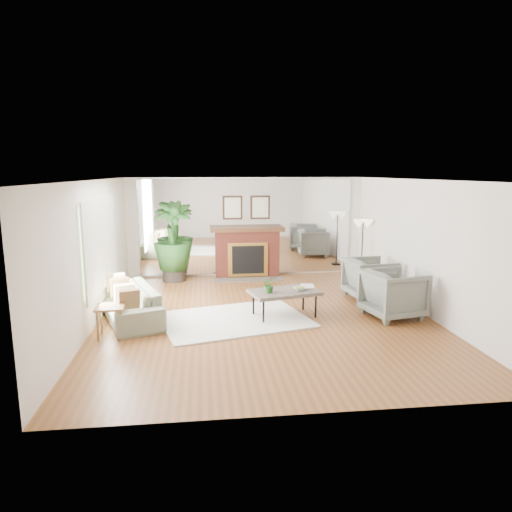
{
  "coord_description": "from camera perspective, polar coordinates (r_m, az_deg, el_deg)",
  "views": [
    {
      "loc": [
        -1.1,
        -8.04,
        2.64
      ],
      "look_at": [
        -0.09,
        0.6,
        1.03
      ],
      "focal_mm": 32.0,
      "sensor_mm": 36.0,
      "label": 1
    }
  ],
  "objects": [
    {
      "name": "fireplace",
      "position": [
        11.53,
        -1.11,
        0.6
      ],
      "size": [
        1.85,
        0.83,
        2.05
      ],
      "color": "maroon",
      "rests_on": "ground"
    },
    {
      "name": "side_table",
      "position": [
        7.77,
        -17.76,
        -6.55
      ],
      "size": [
        0.47,
        0.47,
        0.51
      ],
      "rotation": [
        0.0,
        0.0,
        0.05
      ],
      "color": "olive",
      "rests_on": "ground"
    },
    {
      "name": "window_panel",
      "position": [
        8.74,
        -18.89,
        1.44
      ],
      "size": [
        0.04,
        2.4,
        1.5
      ],
      "primitive_type": "cube",
      "color": "#B2E09E",
      "rests_on": "wall_left"
    },
    {
      "name": "mirror_panel",
      "position": [
        11.65,
        -1.22,
        3.64
      ],
      "size": [
        5.4,
        0.04,
        2.4
      ],
      "primitive_type": "cube",
      "color": "silver",
      "rests_on": "wall_back"
    },
    {
      "name": "tabletop_plant",
      "position": [
        8.22,
        1.69,
        -3.58
      ],
      "size": [
        0.3,
        0.27,
        0.3
      ],
      "primitive_type": "imported",
      "rotation": [
        0.0,
        0.0,
        0.17
      ],
      "color": "#2C561F",
      "rests_on": "coffee_table"
    },
    {
      "name": "wall_left",
      "position": [
        8.38,
        -19.61,
        0.33
      ],
      "size": [
        0.02,
        7.0,
        2.5
      ],
      "primitive_type": "cube",
      "color": "silver",
      "rests_on": "ground"
    },
    {
      "name": "sofa",
      "position": [
        8.59,
        -15.53,
        -5.71
      ],
      "size": [
        1.45,
        2.21,
        0.6
      ],
      "primitive_type": "imported",
      "rotation": [
        0.0,
        0.0,
        -1.23
      ],
      "color": "gray",
      "rests_on": "ground"
    },
    {
      "name": "book",
      "position": [
        8.68,
        5.66,
        -3.8
      ],
      "size": [
        0.29,
        0.36,
        0.02
      ],
      "primitive_type": "imported",
      "rotation": [
        0.0,
        0.0,
        -0.16
      ],
      "color": "olive",
      "rests_on": "coffee_table"
    },
    {
      "name": "wall_right",
      "position": [
        9.13,
        20.03,
        1.1
      ],
      "size": [
        0.02,
        7.0,
        2.5
      ],
      "primitive_type": "cube",
      "color": "silver",
      "rests_on": "ground"
    },
    {
      "name": "armchair_back",
      "position": [
        9.93,
        14.06,
        -2.72
      ],
      "size": [
        1.03,
        1.0,
        0.85
      ],
      "primitive_type": "imported",
      "rotation": [
        0.0,
        0.0,
        1.68
      ],
      "color": "slate",
      "rests_on": "ground"
    },
    {
      "name": "ground",
      "position": [
        8.54,
        1.07,
        -7.52
      ],
      "size": [
        7.0,
        7.0,
        0.0
      ],
      "primitive_type": "plane",
      "color": "brown",
      "rests_on": "ground"
    },
    {
      "name": "wall_back",
      "position": [
        11.67,
        -1.23,
        3.66
      ],
      "size": [
        6.0,
        0.02,
        2.5
      ],
      "primitive_type": "cube",
      "color": "silver",
      "rests_on": "ground"
    },
    {
      "name": "area_rug",
      "position": [
        8.32,
        -2.73,
        -7.93
      ],
      "size": [
        2.92,
        2.4,
        0.03
      ],
      "primitive_type": "cube",
      "rotation": [
        0.0,
        0.0,
        0.25
      ],
      "color": "white",
      "rests_on": "ground"
    },
    {
      "name": "armchair_front",
      "position": [
        8.75,
        16.8,
        -4.54
      ],
      "size": [
        1.14,
        1.12,
        0.88
      ],
      "primitive_type": "imported",
      "rotation": [
        0.0,
        0.0,
        1.78
      ],
      "color": "slate",
      "rests_on": "ground"
    },
    {
      "name": "coffee_table",
      "position": [
        8.41,
        3.58,
        -4.61
      ],
      "size": [
        1.37,
        0.99,
        0.49
      ],
      "rotation": [
        0.0,
        0.0,
        0.24
      ],
      "color": "#60584C",
      "rests_on": "ground"
    },
    {
      "name": "fruit_bowl",
      "position": [
        8.44,
        5.49,
        -4.09
      ],
      "size": [
        0.28,
        0.28,
        0.06
      ],
      "primitive_type": "imported",
      "rotation": [
        0.0,
        0.0,
        0.28
      ],
      "color": "olive",
      "rests_on": "coffee_table"
    },
    {
      "name": "floor_lamp",
      "position": [
        11.21,
        13.22,
        3.32
      ],
      "size": [
        0.49,
        0.27,
        1.52
      ],
      "color": "black",
      "rests_on": "ground"
    },
    {
      "name": "potted_ficus",
      "position": [
        11.21,
        -10.35,
        2.09
      ],
      "size": [
        1.03,
        1.03,
        1.93
      ],
      "color": "black",
      "rests_on": "ground"
    }
  ]
}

